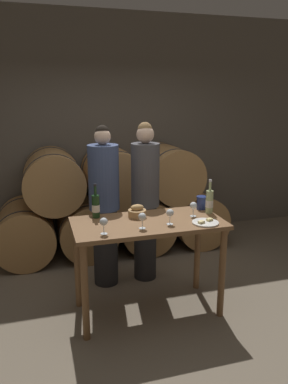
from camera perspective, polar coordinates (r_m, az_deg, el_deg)
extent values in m
plane|color=#726654|center=(3.93, 0.59, -17.53)|extent=(10.00, 10.00, 0.00)
cube|color=#60594F|center=(5.50, -6.15, 9.45)|extent=(10.00, 0.12, 3.20)
cylinder|color=#A87A47|center=(5.10, -17.66, -5.80)|extent=(0.74, 0.95, 0.74)
cylinder|color=#2D2D33|center=(4.82, -17.71, -7.02)|extent=(0.75, 0.02, 0.75)
cylinder|color=#2D2D33|center=(5.39, -17.61, -4.70)|extent=(0.75, 0.02, 0.75)
cylinder|color=#A87A47|center=(5.13, -8.89, -5.14)|extent=(0.74, 0.95, 0.74)
cylinder|color=#2D2D33|center=(4.85, -8.41, -6.32)|extent=(0.75, 0.02, 0.75)
cylinder|color=#2D2D33|center=(5.41, -9.32, -4.08)|extent=(0.75, 0.02, 0.75)
cylinder|color=#A87A47|center=(5.28, -0.43, -4.39)|extent=(0.74, 0.95, 0.74)
cylinder|color=#2D2D33|center=(5.00, 0.52, -5.48)|extent=(0.75, 0.02, 0.75)
cylinder|color=#2D2D33|center=(5.55, -1.29, -3.40)|extent=(0.75, 0.02, 0.75)
cylinder|color=#A87A47|center=(5.53, 7.40, -3.61)|extent=(0.74, 0.95, 0.74)
cylinder|color=#2D2D33|center=(5.27, 8.71, -4.60)|extent=(0.75, 0.02, 0.75)
cylinder|color=#2D2D33|center=(5.79, 6.21, -2.71)|extent=(0.75, 0.02, 0.75)
cylinder|color=#A87A47|center=(4.92, -13.71, 1.86)|extent=(0.74, 0.95, 0.74)
cylinder|color=#2D2D33|center=(4.62, -13.52, 1.06)|extent=(0.75, 0.02, 0.75)
cylinder|color=#2D2D33|center=(5.21, -13.89, 2.57)|extent=(0.75, 0.02, 0.75)
cylinder|color=#A87A47|center=(5.01, -4.75, 2.46)|extent=(0.74, 0.95, 0.74)
cylinder|color=#2D2D33|center=(4.72, -4.01, 1.71)|extent=(0.75, 0.02, 0.75)
cylinder|color=#2D2D33|center=(5.30, -5.42, 3.13)|extent=(0.75, 0.02, 0.75)
cylinder|color=#A87A47|center=(5.21, 3.69, 2.98)|extent=(0.74, 0.95, 0.74)
cylinder|color=#2D2D33|center=(4.94, 4.89, 2.28)|extent=(0.75, 0.02, 0.75)
cylinder|color=#2D2D33|center=(5.49, 2.62, 3.60)|extent=(0.75, 0.02, 0.75)
cylinder|color=brown|center=(3.35, -8.99, -14.96)|extent=(0.06, 0.06, 0.90)
cylinder|color=brown|center=(3.71, 11.80, -12.02)|extent=(0.06, 0.06, 0.90)
cylinder|color=brown|center=(3.85, -10.12, -10.88)|extent=(0.06, 0.06, 0.90)
cylinder|color=brown|center=(4.16, 8.14, -8.76)|extent=(0.06, 0.06, 0.90)
cube|color=brown|center=(3.53, 0.63, -4.79)|extent=(1.42, 0.69, 0.04)
cylinder|color=#232326|center=(4.26, -5.88, -8.23)|extent=(0.27, 0.27, 0.88)
cylinder|color=#3D4C75|center=(4.02, -6.17, 2.21)|extent=(0.33, 0.33, 0.70)
sphere|color=beige|center=(3.95, -6.35, 8.40)|extent=(0.17, 0.17, 0.17)
sphere|color=black|center=(3.95, -6.39, 9.10)|extent=(0.14, 0.14, 0.14)
cylinder|color=#232326|center=(4.36, 0.18, -7.61)|extent=(0.26, 0.26, 0.88)
cylinder|color=#4C4C51|center=(4.12, 0.19, 2.61)|extent=(0.31, 0.31, 0.70)
sphere|color=beige|center=(4.05, 0.20, 8.77)|extent=(0.19, 0.19, 0.19)
sphere|color=olive|center=(4.06, 0.15, 9.53)|extent=(0.16, 0.16, 0.16)
cylinder|color=#193819|center=(3.62, -7.36, -2.20)|extent=(0.07, 0.07, 0.22)
cylinder|color=#193819|center=(3.58, -7.44, 0.19)|extent=(0.03, 0.03, 0.09)
cylinder|color=black|center=(3.57, -7.47, 1.06)|extent=(0.03, 0.03, 0.02)
cylinder|color=white|center=(3.63, -7.35, -2.46)|extent=(0.08, 0.08, 0.07)
cylinder|color=#ADBC7F|center=(3.79, 9.93, -1.49)|extent=(0.07, 0.07, 0.23)
cylinder|color=#ADBC7F|center=(3.75, 10.04, 0.87)|extent=(0.03, 0.03, 0.09)
cylinder|color=#B7B7BC|center=(3.73, 10.08, 1.70)|extent=(0.03, 0.03, 0.02)
cylinder|color=white|center=(3.79, 9.92, -1.75)|extent=(0.08, 0.08, 0.07)
cylinder|color=navy|center=(3.92, 8.76, -1.62)|extent=(0.10, 0.10, 0.14)
cylinder|color=navy|center=(3.90, 8.79, -0.75)|extent=(0.11, 0.11, 0.01)
cylinder|color=tan|center=(3.63, -1.05, -3.28)|extent=(0.17, 0.17, 0.07)
ellipsoid|color=tan|center=(3.61, -1.06, -2.37)|extent=(0.13, 0.08, 0.06)
cylinder|color=white|center=(3.51, 9.33, -4.63)|extent=(0.25, 0.25, 0.01)
cube|color=#E0CC7F|center=(3.54, 9.95, -4.15)|extent=(0.07, 0.06, 0.02)
cube|color=beige|center=(3.46, 8.73, -4.55)|extent=(0.07, 0.06, 0.02)
cylinder|color=white|center=(3.23, -6.11, -6.35)|extent=(0.06, 0.06, 0.00)
cylinder|color=white|center=(3.21, -6.13, -5.68)|extent=(0.01, 0.01, 0.08)
sphere|color=white|center=(3.19, -6.16, -4.53)|extent=(0.07, 0.07, 0.07)
cylinder|color=white|center=(3.34, -0.28, -5.54)|extent=(0.06, 0.06, 0.00)
cylinder|color=white|center=(3.32, -0.28, -4.89)|extent=(0.01, 0.01, 0.08)
sphere|color=white|center=(3.30, -0.28, -3.77)|extent=(0.07, 0.07, 0.07)
cylinder|color=white|center=(3.45, 3.95, -4.90)|extent=(0.06, 0.06, 0.00)
cylinder|color=white|center=(3.44, 3.97, -4.27)|extent=(0.01, 0.01, 0.08)
sphere|color=white|center=(3.41, 3.99, -3.18)|extent=(0.07, 0.07, 0.07)
cylinder|color=white|center=(3.69, 7.48, -3.66)|extent=(0.06, 0.06, 0.00)
cylinder|color=white|center=(3.68, 7.51, -3.07)|extent=(0.01, 0.01, 0.08)
sphere|color=white|center=(3.66, 7.54, -2.05)|extent=(0.07, 0.07, 0.07)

